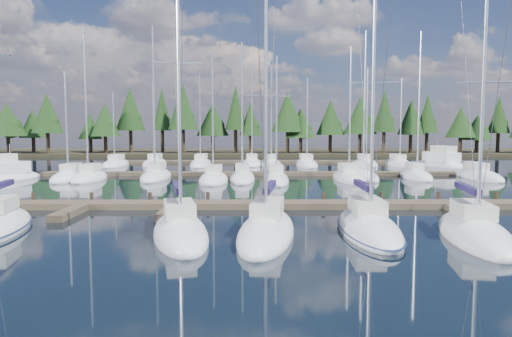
{
  "coord_description": "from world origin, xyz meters",
  "views": [
    {
      "loc": [
        -0.91,
        -12.19,
        5.15
      ],
      "look_at": [
        -0.65,
        22.0,
        2.29
      ],
      "focal_mm": 32.0,
      "sensor_mm": 36.0,
      "label": 1
    }
  ],
  "objects_px": {
    "front_sailboat_5": "(474,233)",
    "front_sailboat_2": "(180,231)",
    "front_sailboat_3": "(267,231)",
    "motor_yacht_left": "(3,176)",
    "main_dock": "(266,206)",
    "motor_yacht_right": "(441,163)",
    "front_sailboat_4": "(368,227)"
  },
  "relations": [
    {
      "from": "front_sailboat_2",
      "to": "motor_yacht_right",
      "type": "distance_m",
      "value": 52.84
    },
    {
      "from": "motor_yacht_left",
      "to": "motor_yacht_right",
      "type": "xyz_separation_m",
      "value": [
        52.55,
        18.15,
        0.03
      ]
    },
    {
      "from": "front_sailboat_4",
      "to": "front_sailboat_5",
      "type": "relative_size",
      "value": 1.01
    },
    {
      "from": "front_sailboat_2",
      "to": "motor_yacht_right",
      "type": "xyz_separation_m",
      "value": [
        30.46,
        43.18,
        0.22
      ]
    },
    {
      "from": "front_sailboat_3",
      "to": "front_sailboat_5",
      "type": "xyz_separation_m",
      "value": [
        9.86,
        -0.58,
        0.01
      ]
    },
    {
      "from": "main_dock",
      "to": "front_sailboat_2",
      "type": "height_order",
      "value": "front_sailboat_2"
    },
    {
      "from": "motor_yacht_left",
      "to": "front_sailboat_4",
      "type": "bearing_deg",
      "value": -37.51
    },
    {
      "from": "front_sailboat_4",
      "to": "motor_yacht_right",
      "type": "xyz_separation_m",
      "value": [
        21.17,
        42.24,
        0.25
      ]
    },
    {
      "from": "front_sailboat_2",
      "to": "motor_yacht_left",
      "type": "bearing_deg",
      "value": 131.43
    },
    {
      "from": "motor_yacht_right",
      "to": "main_dock",
      "type": "bearing_deg",
      "value": -126.51
    },
    {
      "from": "front_sailboat_3",
      "to": "front_sailboat_4",
      "type": "relative_size",
      "value": 0.91
    },
    {
      "from": "front_sailboat_3",
      "to": "front_sailboat_4",
      "type": "bearing_deg",
      "value": 7.58
    },
    {
      "from": "front_sailboat_4",
      "to": "front_sailboat_2",
      "type": "bearing_deg",
      "value": -174.25
    },
    {
      "from": "front_sailboat_5",
      "to": "motor_yacht_right",
      "type": "distance_m",
      "value": 46.51
    },
    {
      "from": "main_dock",
      "to": "motor_yacht_left",
      "type": "distance_m",
      "value": 31.5
    },
    {
      "from": "front_sailboat_2",
      "to": "front_sailboat_5",
      "type": "relative_size",
      "value": 1.12
    },
    {
      "from": "main_dock",
      "to": "front_sailboat_2",
      "type": "relative_size",
      "value": 2.94
    },
    {
      "from": "motor_yacht_left",
      "to": "front_sailboat_3",
      "type": "bearing_deg",
      "value": -43.33
    },
    {
      "from": "front_sailboat_2",
      "to": "front_sailboat_3",
      "type": "height_order",
      "value": "front_sailboat_2"
    },
    {
      "from": "main_dock",
      "to": "motor_yacht_right",
      "type": "distance_m",
      "value": 43.82
    },
    {
      "from": "front_sailboat_5",
      "to": "front_sailboat_2",
      "type": "bearing_deg",
      "value": 178.65
    },
    {
      "from": "front_sailboat_3",
      "to": "front_sailboat_5",
      "type": "bearing_deg",
      "value": -3.39
    },
    {
      "from": "front_sailboat_2",
      "to": "front_sailboat_5",
      "type": "bearing_deg",
      "value": -1.35
    },
    {
      "from": "main_dock",
      "to": "motor_yacht_right",
      "type": "height_order",
      "value": "motor_yacht_right"
    },
    {
      "from": "main_dock",
      "to": "front_sailboat_5",
      "type": "bearing_deg",
      "value": -40.67
    },
    {
      "from": "main_dock",
      "to": "motor_yacht_left",
      "type": "xyz_separation_m",
      "value": [
        -26.48,
        17.07,
        0.29
      ]
    },
    {
      "from": "main_dock",
      "to": "motor_yacht_left",
      "type": "bearing_deg",
      "value": 147.19
    },
    {
      "from": "main_dock",
      "to": "front_sailboat_5",
      "type": "distance_m",
      "value": 12.71
    },
    {
      "from": "front_sailboat_5",
      "to": "main_dock",
      "type": "bearing_deg",
      "value": 139.33
    },
    {
      "from": "main_dock",
      "to": "front_sailboat_5",
      "type": "height_order",
      "value": "front_sailboat_5"
    },
    {
      "from": "main_dock",
      "to": "front_sailboat_5",
      "type": "xyz_separation_m",
      "value": [
        9.64,
        -8.29,
        0.08
      ]
    },
    {
      "from": "front_sailboat_3",
      "to": "motor_yacht_right",
      "type": "height_order",
      "value": "front_sailboat_3"
    }
  ]
}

